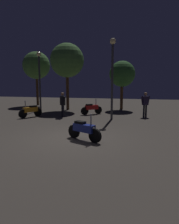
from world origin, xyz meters
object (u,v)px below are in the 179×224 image
object	(u,v)px
person_bystander_far	(145,102)
streetlamp_far	(112,69)
motorcycle_red_parked_right	(92,108)
person_rider_beside	(63,102)
streetlamp_near	(39,73)
motorcycle_blue_foreground	(84,130)
motorcycle_orange_parked_left	(31,111)

from	to	relation	value
person_bystander_far	streetlamp_far	bearing A→B (deg)	98.75
motorcycle_red_parked_right	person_bystander_far	xyz separation A→B (m)	(3.68, -0.17, 0.53)
person_rider_beside	streetlamp_near	world-z (taller)	streetlamp_near
motorcycle_blue_foreground	streetlamp_far	xyz separation A→B (m)	(0.57, 4.77, 2.66)
motorcycle_blue_foreground	streetlamp_near	world-z (taller)	streetlamp_near
person_rider_beside	person_bystander_far	xyz separation A→B (m)	(5.33, 1.26, -0.00)
person_bystander_far	streetlamp_far	xyz separation A→B (m)	(-2.06, -1.43, 2.13)
motorcycle_red_parked_right	streetlamp_near	size ratio (longest dim) A/B	0.29
person_bystander_far	streetlamp_near	xyz separation A→B (m)	(-8.15, 1.22, 2.02)
person_bystander_far	streetlamp_far	world-z (taller)	streetlamp_far
motorcycle_blue_foreground	person_rider_beside	xyz separation A→B (m)	(-2.70, 4.94, 0.53)
motorcycle_red_parked_right	streetlamp_near	bearing A→B (deg)	127.12
motorcycle_blue_foreground	person_rider_beside	bearing A→B (deg)	145.00
motorcycle_blue_foreground	person_bystander_far	bearing A→B (deg)	93.35
streetlamp_far	motorcycle_red_parked_right	bearing A→B (deg)	135.44
person_bystander_far	streetlamp_near	distance (m)	8.48
motorcycle_blue_foreground	streetlamp_far	world-z (taller)	streetlamp_far
person_rider_beside	motorcycle_red_parked_right	bearing A→B (deg)	-3.46
motorcycle_orange_parked_left	motorcycle_red_parked_right	distance (m)	4.19
person_bystander_far	streetlamp_near	size ratio (longest dim) A/B	0.35
person_bystander_far	motorcycle_orange_parked_left	bearing A→B (deg)	77.94
motorcycle_red_parked_right	streetlamp_near	xyz separation A→B (m)	(-4.47, 1.06, 2.55)
streetlamp_near	person_bystander_far	bearing A→B (deg)	-8.53
motorcycle_orange_parked_left	person_rider_beside	xyz separation A→B (m)	(2.04, 0.56, 0.53)
motorcycle_blue_foreground	motorcycle_red_parked_right	xyz separation A→B (m)	(-1.05, 6.37, 0.00)
streetlamp_near	motorcycle_orange_parked_left	bearing A→B (deg)	-75.71
person_rider_beside	person_bystander_far	distance (m)	5.48
motorcycle_red_parked_right	streetlamp_near	distance (m)	5.25
motorcycle_blue_foreground	person_bystander_far	xyz separation A→B (m)	(2.63, 6.20, 0.53)
person_rider_beside	person_bystander_far	bearing A→B (deg)	-30.96
motorcycle_orange_parked_left	person_bystander_far	distance (m)	7.61
person_rider_beside	streetlamp_far	distance (m)	3.90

